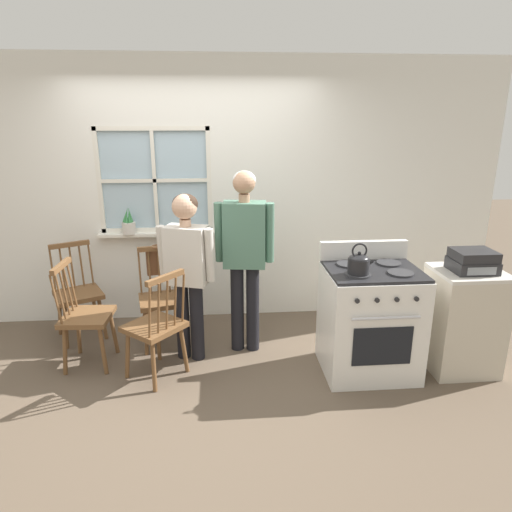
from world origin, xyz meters
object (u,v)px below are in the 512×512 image
chair_near_wall (85,317)px  person_elderly_left (187,262)px  chair_center_cluster (78,294)px  kettle (359,263)px  potted_plant (129,225)px  stove (370,320)px  side_counter (463,320)px  chair_by_window (162,300)px  person_teen_center (245,247)px  handbag (158,260)px  chair_near_stove (156,328)px  stereo (473,261)px

chair_near_wall → person_elderly_left: (0.90, 0.03, 0.47)m
chair_center_cluster → kettle: (2.47, -0.99, 0.58)m
chair_center_cluster → potted_plant: size_ratio=3.42×
chair_center_cluster → stove: bearing=-45.0°
chair_near_wall → stove: stove is taller
side_counter → chair_center_cluster: bearing=165.5°
chair_center_cluster → side_counter: 3.57m
chair_center_cluster → potted_plant: potted_plant is taller
chair_by_window → kettle: kettle is taller
person_teen_center → stove: (1.03, -0.46, -0.54)m
person_elderly_left → handbag: (-0.32, 0.53, -0.15)m
chair_by_window → chair_center_cluster: 0.87m
potted_plant → person_teen_center: bearing=-33.0°
chair_near_wall → chair_center_cluster: same height
person_elderly_left → kettle: person_elderly_left is taller
chair_near_stove → handbag: size_ratio=3.07×
potted_plant → handbag: bearing=-45.7°
person_teen_center → side_counter: 1.98m
chair_center_cluster → chair_near_stove: same height
chair_near_wall → kettle: 2.37m
chair_near_wall → person_teen_center: 1.52m
side_counter → stereo: (0.00, -0.02, 0.54)m
chair_near_stove → stove: (1.79, -0.05, 0.03)m
handbag → side_counter: 2.83m
kettle → side_counter: (0.98, 0.10, -0.57)m
chair_by_window → chair_center_cluster: (-0.84, 0.21, 0.00)m
chair_by_window → chair_near_stove: (0.02, -0.60, 0.00)m
stove → stereo: 0.96m
handbag → chair_near_wall: bearing=-135.5°
chair_near_wall → stove: size_ratio=0.87×
handbag → stereo: stereo is taller
potted_plant → chair_near_stove: bearing=-71.8°
person_elderly_left → stove: (1.53, -0.34, -0.44)m
chair_center_cluster → potted_plant: bearing=8.2°
chair_near_stove → potted_plant: size_ratio=3.42×
chair_by_window → chair_near_wall: size_ratio=1.00×
person_elderly_left → stereo: (2.34, -0.40, 0.07)m
chair_by_window → handbag: size_ratio=3.07×
chair_center_cluster → person_elderly_left: 1.31m
person_teen_center → handbag: 0.96m
person_teen_center → side_counter: bearing=-7.5°
stove → potted_plant: (-2.17, 1.20, 0.58)m
chair_near_wall → handbag: (0.58, 0.57, 0.32)m
person_elderly_left → side_counter: person_elderly_left is taller
chair_near_wall → person_teen_center: bearing=-80.7°
chair_by_window → person_teen_center: person_teen_center is taller
chair_near_stove → person_teen_center: size_ratio=0.56×
chair_center_cluster → kettle: kettle is taller
chair_center_cluster → handbag: 0.85m
chair_by_window → stereo: bearing=-26.6°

